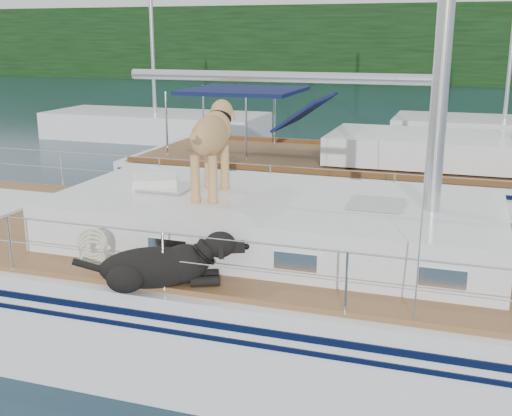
% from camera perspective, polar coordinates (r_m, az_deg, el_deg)
% --- Properties ---
extents(ground, '(120.00, 120.00, 0.00)m').
position_cam_1_polar(ground, '(8.47, -3.70, -10.57)').
color(ground, black).
rests_on(ground, ground).
extents(tree_line, '(90.00, 3.00, 6.00)m').
position_cam_1_polar(tree_line, '(52.14, 15.77, 13.82)').
color(tree_line, black).
rests_on(tree_line, ground).
extents(shore_bank, '(92.00, 1.00, 1.20)m').
position_cam_1_polar(shore_bank, '(53.42, 15.66, 11.26)').
color(shore_bank, '#595147').
rests_on(shore_bank, ground).
extents(main_sailboat, '(12.00, 4.13, 14.01)m').
position_cam_1_polar(main_sailboat, '(8.16, -3.22, -6.34)').
color(main_sailboat, white).
rests_on(main_sailboat, ground).
extents(neighbor_sailboat, '(11.00, 3.50, 13.30)m').
position_cam_1_polar(neighbor_sailboat, '(13.76, 12.07, 2.01)').
color(neighbor_sailboat, white).
rests_on(neighbor_sailboat, ground).
extents(bg_boat_west, '(8.00, 3.00, 11.65)m').
position_cam_1_polar(bg_boat_west, '(23.94, -8.90, 7.19)').
color(bg_boat_west, white).
rests_on(bg_boat_west, ground).
extents(bg_boat_center, '(7.20, 3.00, 11.65)m').
position_cam_1_polar(bg_boat_center, '(23.30, 21.10, 6.16)').
color(bg_boat_center, white).
rests_on(bg_boat_center, ground).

